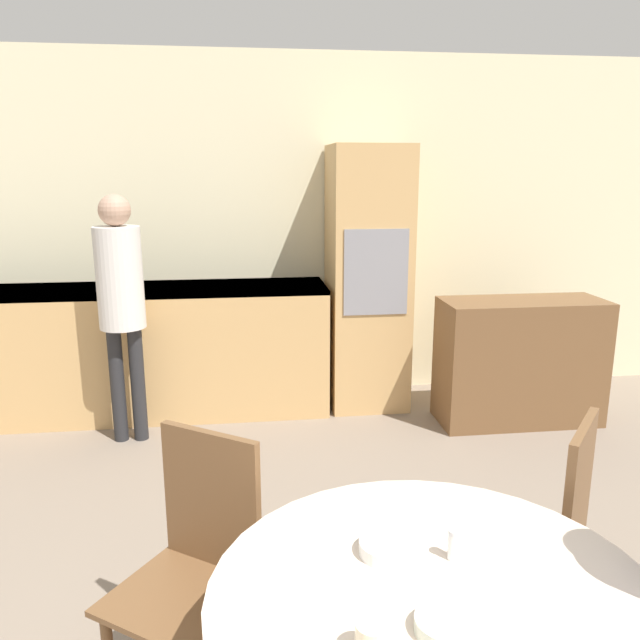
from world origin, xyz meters
The scene contains 10 objects.
wall_back centered at (0.00, 4.82, 1.30)m, with size 6.64×0.05×2.60m.
kitchen_counter centered at (-1.09, 4.48, 0.48)m, with size 2.77×0.60×0.94m.
oven_unit centered at (0.62, 4.48, 0.96)m, with size 0.57×0.59×1.93m.
sideboard centered at (1.62, 3.98, 0.44)m, with size 1.13×0.45×0.88m.
chair_far_left centered at (-0.48, 1.84, 0.51)m, with size 0.56×0.56×0.92m.
chair_far_right centered at (0.75, 1.87, 0.51)m, with size 0.56×0.56×0.92m.
person_standing centered at (-1.06, 3.99, 1.01)m, with size 0.29×0.29×1.61m.
bowl_near centered at (0.13, 1.16, 0.76)m, with size 0.15×0.15×0.04m.
bowl_centre centered at (0.07, 1.46, 0.76)m, with size 0.16×0.16×0.04m.
salt_shaker centered at (0.24, 1.42, 0.78)m, with size 0.03×0.03×0.09m.
Camera 1 is at (-0.31, 0.00, 1.76)m, focal length 35.00 mm.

